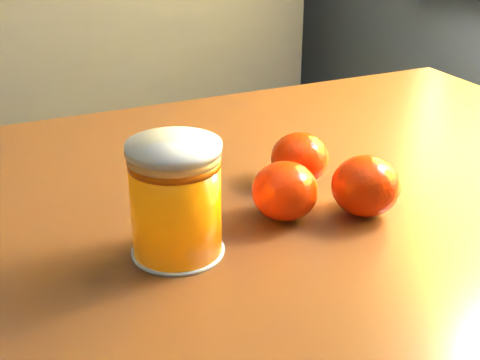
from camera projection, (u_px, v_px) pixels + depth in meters
table at (256, 285)px, 0.73m from camera, size 1.08×0.80×0.77m
juice_glass at (176, 200)px, 0.58m from camera, size 0.08×0.08×0.10m
orange_front at (285, 191)px, 0.65m from camera, size 0.09×0.09×0.06m
orange_back at (300, 158)px, 0.73m from camera, size 0.07×0.07×0.06m
orange_extra at (366, 186)px, 0.66m from camera, size 0.09×0.09×0.06m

